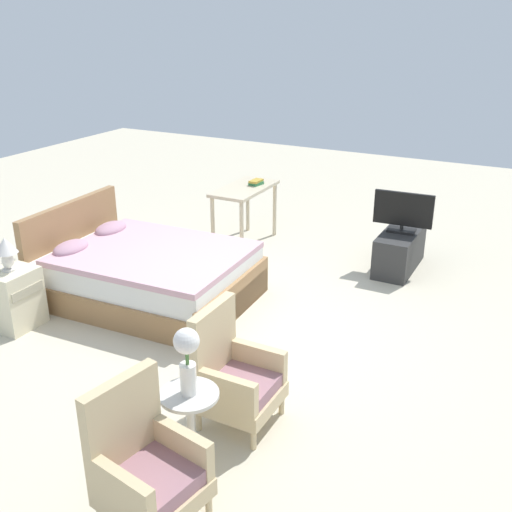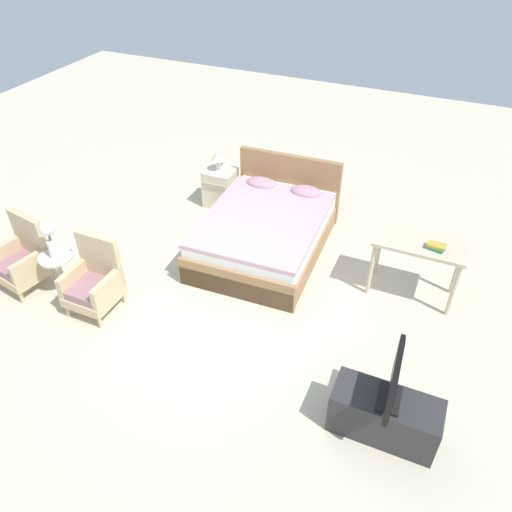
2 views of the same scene
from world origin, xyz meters
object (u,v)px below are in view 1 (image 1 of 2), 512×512
armchair_by_window_left (145,467)px  nightstand (14,298)px  armchair_by_window_right (234,377)px  flower_vase (187,355)px  vanity_desk (245,196)px  book_stack (256,182)px  table_lamp (6,249)px  tv_stand (399,250)px  tv_flatscreen (403,212)px  side_table (190,419)px  bed (146,273)px

armchair_by_window_left → nightstand: (1.36, 2.62, -0.08)m
armchair_by_window_right → flower_vase: bearing=177.1°
armchair_by_window_left → flower_vase: 0.71m
armchair_by_window_left → flower_vase: flower_vase is taller
armchair_by_window_right → vanity_desk: bearing=27.2°
armchair_by_window_left → book_stack: armchair_by_window_left is taller
table_lamp → book_stack: 3.36m
flower_vase → nightstand: flower_vase is taller
armchair_by_window_right → tv_stand: armchair_by_window_right is taller
table_lamp → book_stack: size_ratio=1.57×
book_stack → armchair_by_window_left: bearing=-160.3°
armchair_by_window_left → tv_stand: (4.51, -0.33, -0.14)m
flower_vase → nightstand: bearing=72.2°
vanity_desk → table_lamp: bearing=163.4°
armchair_by_window_right → tv_flatscreen: bearing=-5.6°
armchair_by_window_right → vanity_desk: size_ratio=0.88×
table_lamp → vanity_desk: 3.18m
tv_stand → vanity_desk: vanity_desk is taller
side_table → vanity_desk: vanity_desk is taller
armchair_by_window_left → vanity_desk: size_ratio=0.88×
bed → side_table: bed is taller
book_stack → tv_flatscreen: bearing=-91.9°
tv_flatscreen → book_stack: (0.07, 1.97, 0.09)m
armchair_by_window_right → table_lamp: table_lamp is taller
bed → vanity_desk: size_ratio=2.07×
side_table → tv_flatscreen: bearing=-5.2°
book_stack → side_table: bearing=-158.3°
tv_flatscreen → armchair_by_window_left: bearing=175.8°
side_table → vanity_desk: size_ratio=0.54×
armchair_by_window_left → tv_stand: size_ratio=0.96×
armchair_by_window_left → vanity_desk: (4.40, 1.72, 0.28)m
flower_vase → book_stack: bearing=21.7°
side_table → table_lamp: bearing=72.2°
bed → table_lamp: bed is taller
tv_flatscreen → book_stack: size_ratio=3.27×
bed → flower_vase: (-1.91, -1.83, 0.56)m
tv_stand → side_table: bearing=174.8°
side_table → table_lamp: (0.83, 2.59, 0.46)m
nightstand → tv_stand: bearing=-43.2°
table_lamp → tv_flatscreen: (3.15, -2.96, -0.09)m
nightstand → vanity_desk: bearing=-16.6°
flower_vase → tv_flatscreen: 4.00m
bed → table_lamp: (-1.08, 0.77, 0.51)m
armchair_by_window_left → tv_flatscreen: bearing=-4.2°
bed → tv_stand: 3.01m
tv_flatscreen → tv_stand: bearing=-177.0°
side_table → armchair_by_window_left: bearing=-176.9°
armchair_by_window_right → side_table: (-0.54, 0.03, -0.02)m
tv_flatscreen → vanity_desk: size_ratio=0.66×
vanity_desk → armchair_by_window_left: bearing=-158.7°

